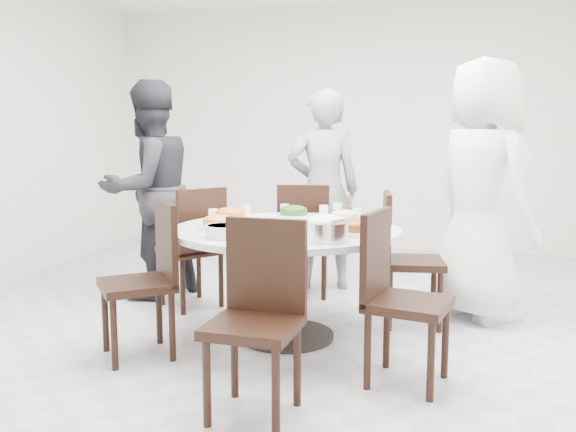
% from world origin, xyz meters
% --- Properties ---
extents(floor, '(6.00, 6.00, 0.01)m').
position_xyz_m(floor, '(0.00, 0.00, 0.00)').
color(floor, '#BABAC0').
rests_on(floor, ground).
extents(wall_back, '(6.00, 0.01, 2.80)m').
position_xyz_m(wall_back, '(0.00, 3.00, 1.40)').
color(wall_back, white).
rests_on(wall_back, ground).
extents(wall_front, '(6.00, 0.01, 2.80)m').
position_xyz_m(wall_front, '(0.00, -3.00, 1.40)').
color(wall_front, white).
rests_on(wall_front, ground).
extents(dining_table, '(1.50, 1.50, 0.75)m').
position_xyz_m(dining_table, '(-0.18, -0.32, 0.38)').
color(dining_table, silver).
rests_on(dining_table, floor).
extents(chair_ne, '(0.47, 0.47, 0.95)m').
position_xyz_m(chair_ne, '(0.63, 0.16, 0.47)').
color(chair_ne, black).
rests_on(chair_ne, floor).
extents(chair_n, '(0.47, 0.47, 0.95)m').
position_xyz_m(chair_n, '(-0.28, 0.79, 0.47)').
color(chair_n, black).
rests_on(chair_n, floor).
extents(chair_nw, '(0.59, 0.59, 0.95)m').
position_xyz_m(chair_nw, '(-1.09, 0.24, 0.47)').
color(chair_nw, black).
rests_on(chair_nw, floor).
extents(chair_sw, '(0.59, 0.59, 0.95)m').
position_xyz_m(chair_sw, '(-1.00, -0.85, 0.47)').
color(chair_sw, black).
rests_on(chair_sw, floor).
extents(chair_s, '(0.45, 0.45, 0.95)m').
position_xyz_m(chair_s, '(-0.08, -1.46, 0.47)').
color(chair_s, black).
rests_on(chair_s, floor).
extents(chair_se, '(0.51, 0.51, 0.95)m').
position_xyz_m(chair_se, '(0.63, -0.90, 0.47)').
color(chair_se, black).
rests_on(chair_se, floor).
extents(diner_right, '(1.04, 1.11, 1.90)m').
position_xyz_m(diner_right, '(1.10, 0.46, 0.95)').
color(diner_right, silver).
rests_on(diner_right, floor).
extents(diner_middle, '(0.71, 0.55, 1.74)m').
position_xyz_m(diner_middle, '(-0.17, 1.04, 0.87)').
color(diner_middle, black).
rests_on(diner_middle, floor).
extents(diner_left, '(1.02, 1.09, 1.79)m').
position_xyz_m(diner_left, '(-1.53, 0.46, 0.90)').
color(diner_left, black).
rests_on(diner_left, floor).
extents(dish_greens, '(0.25, 0.25, 0.07)m').
position_xyz_m(dish_greens, '(-0.23, 0.12, 0.78)').
color(dish_greens, white).
rests_on(dish_greens, dining_table).
extents(dish_pale, '(0.24, 0.24, 0.06)m').
position_xyz_m(dish_pale, '(0.16, -0.05, 0.78)').
color(dish_pale, white).
rests_on(dish_pale, dining_table).
extents(dish_orange, '(0.28, 0.28, 0.07)m').
position_xyz_m(dish_orange, '(-0.63, -0.12, 0.79)').
color(dish_orange, white).
rests_on(dish_orange, dining_table).
extents(dish_redbrown, '(0.31, 0.31, 0.08)m').
position_xyz_m(dish_redbrown, '(0.29, -0.48, 0.79)').
color(dish_redbrown, white).
rests_on(dish_redbrown, dining_table).
extents(dish_tofu, '(0.25, 0.25, 0.06)m').
position_xyz_m(dish_tofu, '(-0.60, -0.49, 0.78)').
color(dish_tofu, white).
rests_on(dish_tofu, dining_table).
extents(rice_bowl, '(0.26, 0.26, 0.11)m').
position_xyz_m(rice_bowl, '(0.15, -0.74, 0.81)').
color(rice_bowl, silver).
rests_on(rice_bowl, dining_table).
extents(soup_bowl, '(0.24, 0.24, 0.07)m').
position_xyz_m(soup_bowl, '(-0.46, -0.76, 0.79)').
color(soup_bowl, white).
rests_on(soup_bowl, dining_table).
extents(beverage_bottle, '(0.06, 0.06, 0.22)m').
position_xyz_m(beverage_bottle, '(0.08, 0.16, 0.86)').
color(beverage_bottle, '#307A47').
rests_on(beverage_bottle, dining_table).
extents(tea_cups, '(0.07, 0.07, 0.08)m').
position_xyz_m(tea_cups, '(-0.15, 0.30, 0.79)').
color(tea_cups, white).
rests_on(tea_cups, dining_table).
extents(chopsticks, '(0.24, 0.04, 0.01)m').
position_xyz_m(chopsticks, '(-0.22, 0.32, 0.76)').
color(chopsticks, tan).
rests_on(chopsticks, dining_table).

